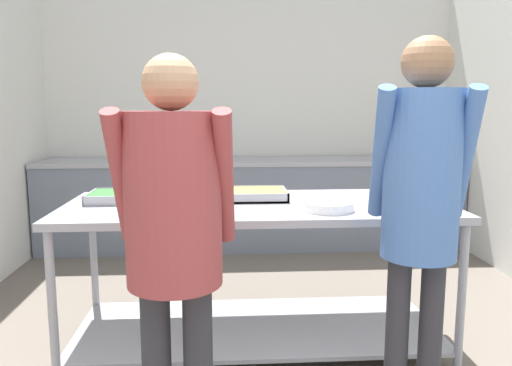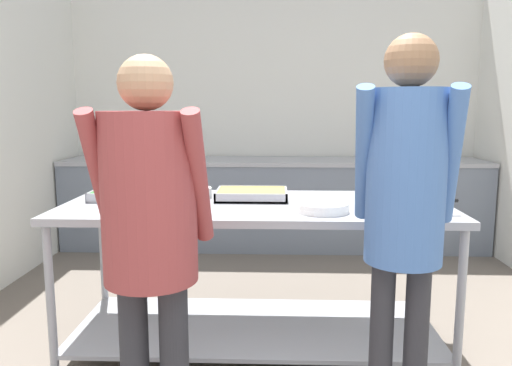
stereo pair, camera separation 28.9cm
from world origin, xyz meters
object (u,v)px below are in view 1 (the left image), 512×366
guest_serving_right (421,190)px  water_bottle (409,149)px  broccoli_bowl (192,192)px  plate_stack (327,206)px  sauce_pan (403,203)px  serving_tray_roast (128,197)px  serving_tray_vegetables (251,195)px  guest_serving_left (174,219)px

guest_serving_right → water_bottle: (1.01, 2.83, -0.06)m
broccoli_bowl → plate_stack: (0.73, -0.39, -0.01)m
sauce_pan → guest_serving_right: bearing=-102.5°
serving_tray_roast → serving_tray_vegetables: bearing=2.0°
broccoli_bowl → guest_serving_right: 1.37m
plate_stack → sauce_pan: sauce_pan is taller
guest_serving_left → serving_tray_vegetables: bearing=70.9°
serving_tray_roast → broccoli_bowl: bearing=8.8°
broccoli_bowl → guest_serving_right: bearing=-42.2°
sauce_pan → water_bottle: 2.51m
broccoli_bowl → serving_tray_vegetables: (0.35, -0.03, -0.01)m
plate_stack → serving_tray_vegetables: bearing=136.8°
broccoli_bowl → guest_serving_right: (1.01, -0.92, 0.15)m
broccoli_bowl → sauce_pan: broccoli_bowl is taller
sauce_pan → guest_serving_right: (-0.11, -0.48, 0.15)m
serving_tray_vegetables → guest_serving_right: 1.12m
broccoli_bowl → serving_tray_vegetables: 0.35m
broccoli_bowl → sauce_pan: 1.20m
sauce_pan → guest_serving_right: 0.51m
serving_tray_roast → plate_stack: (1.09, -0.33, -0.00)m
guest_serving_left → broccoli_bowl: bearing=89.8°
serving_tray_roast → broccoli_bowl: size_ratio=2.03×
sauce_pan → water_bottle: bearing=69.0°
guest_serving_right → sauce_pan: bearing=77.5°
guest_serving_left → guest_serving_right: size_ratio=0.95×
guest_serving_left → serving_tray_roast: bearing=110.0°
serving_tray_vegetables → serving_tray_roast: bearing=-178.0°
serving_tray_roast → plate_stack: bearing=-16.9°
broccoli_bowl → plate_stack: size_ratio=0.78×
serving_tray_vegetables → plate_stack: (0.38, -0.36, -0.00)m
serving_tray_roast → serving_tray_vegetables: size_ratio=1.05×
plate_stack → serving_tray_roast: bearing=163.1°
broccoli_bowl → guest_serving_left: (-0.00, -1.05, 0.08)m
serving_tray_roast → water_bottle: water_bottle is taller
serving_tray_roast → guest_serving_left: 1.06m
water_bottle → guest_serving_left: bearing=-124.4°
serving_tray_roast → guest_serving_left: guest_serving_left is taller
sauce_pan → guest_serving_right: size_ratio=0.26×
guest_serving_left → water_bottle: size_ratio=6.90×
serving_tray_vegetables → guest_serving_left: bearing=-109.1°
guest_serving_left → water_bottle: bearing=55.6°
broccoli_bowl → water_bottle: bearing=43.4°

